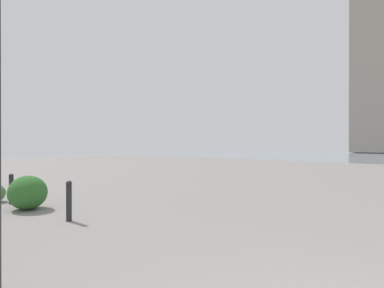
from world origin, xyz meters
name	(u,v)px	position (x,y,z in m)	size (l,w,h in m)	color
bollard_near	(69,200)	(6.16, -1.06, 0.47)	(0.13, 0.13, 0.90)	#232328
bollard_mid	(11,188)	(9.20, -1.02, 0.45)	(0.13, 0.13, 0.86)	#232328
shrub_low	(28,193)	(8.11, -1.01, 0.44)	(1.03, 0.93, 0.88)	#2D6628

